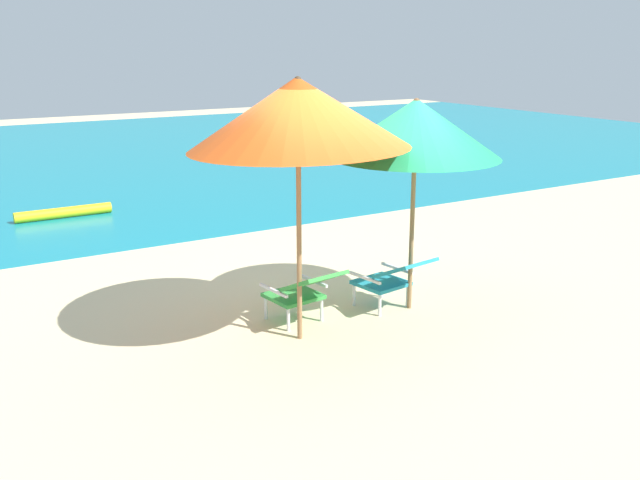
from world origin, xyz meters
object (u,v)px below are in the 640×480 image
swim_buoy (64,212)px  beach_umbrella_left (298,113)px  lounge_chair_right (392,276)px  beach_umbrella_right (416,128)px  lounge_chair_left (303,289)px

swim_buoy → beach_umbrella_left: size_ratio=0.53×
lounge_chair_right → beach_umbrella_right: bearing=-10.9°
swim_buoy → lounge_chair_left: bearing=-79.4°
lounge_chair_right → beach_umbrella_left: 2.26m
beach_umbrella_left → beach_umbrella_right: 1.51m
swim_buoy → lounge_chair_left: size_ratio=1.72×
swim_buoy → beach_umbrella_left: 6.95m
lounge_chair_right → lounge_chair_left: bearing=172.2°
beach_umbrella_left → beach_umbrella_right: beach_umbrella_left is taller
swim_buoy → lounge_chair_left: (1.17, -6.24, 0.31)m
swim_buoy → lounge_chair_right: size_ratio=1.70×
lounge_chair_right → beach_umbrella_left: (-1.26, -0.14, 1.87)m
swim_buoy → beach_umbrella_right: (2.45, -6.43, 1.93)m
lounge_chair_right → swim_buoy: bearing=109.2°
lounge_chair_right → beach_umbrella_left: size_ratio=0.31×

